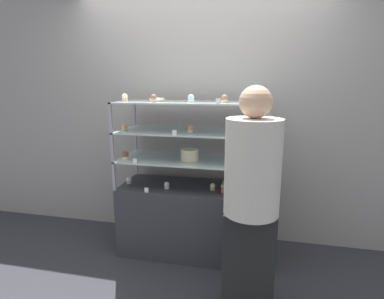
{
  "coord_description": "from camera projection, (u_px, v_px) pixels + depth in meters",
  "views": [
    {
      "loc": [
        0.58,
        -2.63,
        1.61
      ],
      "look_at": [
        0.0,
        0.0,
        1.03
      ],
      "focal_mm": 28.0,
      "sensor_mm": 36.0,
      "label": 1
    }
  ],
  "objects": [
    {
      "name": "layer_cake_centerpiece",
      "position": [
        190.0,
        155.0,
        2.73
      ],
      "size": [
        0.17,
        0.17,
        0.1
      ],
      "color": "beige",
      "rests_on": "display_riser_lower"
    },
    {
      "name": "cupcake_5",
      "position": [
        259.0,
        163.0,
        2.51
      ],
      "size": [
        0.06,
        0.06,
        0.08
      ],
      "color": "beige",
      "rests_on": "display_riser_lower"
    },
    {
      "name": "cupcake_10",
      "position": [
        154.0,
        98.0,
        2.58
      ],
      "size": [
        0.05,
        0.05,
        0.07
      ],
      "color": "#CCB28C",
      "rests_on": "display_riser_upper"
    },
    {
      "name": "customer_figure",
      "position": [
        251.0,
        197.0,
        2.04
      ],
      "size": [
        0.38,
        0.38,
        1.61
      ],
      "color": "black",
      "rests_on": "ground_plane"
    },
    {
      "name": "display_riser_middle",
      "position": [
        192.0,
        133.0,
        2.72
      ],
      "size": [
        1.35,
        0.54,
        0.26
      ],
      "color": "#99999E",
      "rests_on": "display_riser_lower"
    },
    {
      "name": "display_riser_upper",
      "position": [
        192.0,
        103.0,
        2.67
      ],
      "size": [
        1.35,
        0.54,
        0.26
      ],
      "color": "#99999E",
      "rests_on": "display_riser_middle"
    },
    {
      "name": "back_wall",
      "position": [
        201.0,
        115.0,
        3.09
      ],
      "size": [
        8.0,
        0.05,
        2.6
      ],
      "color": "gray",
      "rests_on": "ground_plane"
    },
    {
      "name": "cupcake_9",
      "position": [
        125.0,
        98.0,
        2.73
      ],
      "size": [
        0.05,
        0.05,
        0.07
      ],
      "color": "#CCB28C",
      "rests_on": "display_riser_upper"
    },
    {
      "name": "price_tag_1",
      "position": [
        135.0,
        161.0,
        2.63
      ],
      "size": [
        0.04,
        0.0,
        0.04
      ],
      "color": "white",
      "rests_on": "display_riser_lower"
    },
    {
      "name": "cupcake_7",
      "position": [
        191.0,
        129.0,
        2.64
      ],
      "size": [
        0.05,
        0.05,
        0.06
      ],
      "color": "beige",
      "rests_on": "display_riser_middle"
    },
    {
      "name": "display_base",
      "position": [
        192.0,
        219.0,
        2.9
      ],
      "size": [
        1.35,
        0.54,
        0.67
      ],
      "color": "#333338",
      "rests_on": "ground_plane"
    },
    {
      "name": "cupcake_3",
      "position": [
        259.0,
        193.0,
        2.56
      ],
      "size": [
        0.05,
        0.05,
        0.06
      ],
      "color": "#CCB28C",
      "rests_on": "display_base"
    },
    {
      "name": "donut_glazed",
      "position": [
        157.0,
        100.0,
        2.75
      ],
      "size": [
        0.14,
        0.14,
        0.03
      ],
      "color": "#EFE5CC",
      "rests_on": "display_riser_upper"
    },
    {
      "name": "cupcake_8",
      "position": [
        262.0,
        131.0,
        2.5
      ],
      "size": [
        0.05,
        0.05,
        0.06
      ],
      "color": "#CCB28C",
      "rests_on": "display_riser_middle"
    },
    {
      "name": "price_tag_2",
      "position": [
        174.0,
        133.0,
        2.49
      ],
      "size": [
        0.04,
        0.0,
        0.04
      ],
      "color": "white",
      "rests_on": "display_riser_middle"
    },
    {
      "name": "cupcake_11",
      "position": [
        191.0,
        99.0,
        2.56
      ],
      "size": [
        0.05,
        0.05,
        0.07
      ],
      "color": "beige",
      "rests_on": "display_riser_upper"
    },
    {
      "name": "cupcake_1",
      "position": [
        167.0,
        185.0,
        2.76
      ],
      "size": [
        0.05,
        0.05,
        0.06
      ],
      "color": "beige",
      "rests_on": "display_base"
    },
    {
      "name": "price_tag_3",
      "position": [
        218.0,
        101.0,
        2.36
      ],
      "size": [
        0.04,
        0.0,
        0.04
      ],
      "color": "white",
      "rests_on": "display_riser_upper"
    },
    {
      "name": "cupcake_0",
      "position": [
        129.0,
        180.0,
        2.91
      ],
      "size": [
        0.05,
        0.05,
        0.06
      ],
      "color": "#CCB28C",
      "rests_on": "display_base"
    },
    {
      "name": "cupcake_6",
      "position": [
        124.0,
        127.0,
        2.74
      ],
      "size": [
        0.05,
        0.05,
        0.06
      ],
      "color": "#CCB28C",
      "rests_on": "display_riser_middle"
    },
    {
      "name": "cupcake_13",
      "position": [
        265.0,
        99.0,
        2.42
      ],
      "size": [
        0.05,
        0.05,
        0.07
      ],
      "color": "white",
      "rests_on": "display_riser_upper"
    },
    {
      "name": "price_tag_0",
      "position": [
        146.0,
        190.0,
        2.66
      ],
      "size": [
        0.04,
        0.0,
        0.04
      ],
      "color": "white",
      "rests_on": "display_base"
    },
    {
      "name": "cupcake_4",
      "position": [
        125.0,
        155.0,
        2.77
      ],
      "size": [
        0.06,
        0.06,
        0.08
      ],
      "color": "white",
      "rests_on": "display_riser_lower"
    },
    {
      "name": "ground_plane",
      "position": [
        192.0,
        250.0,
        2.97
      ],
      "size": [
        20.0,
        20.0,
        0.0
      ],
      "primitive_type": "plane",
      "color": "#2D2D33"
    },
    {
      "name": "sheet_cake_frosted",
      "position": [
        233.0,
        187.0,
        2.7
      ],
      "size": [
        0.2,
        0.16,
        0.07
      ],
      "color": "#C66660",
      "rests_on": "display_base"
    },
    {
      "name": "cupcake_2",
      "position": [
        213.0,
        187.0,
        2.72
      ],
      "size": [
        0.05,
        0.05,
        0.06
      ],
      "color": "#CCB28C",
      "rests_on": "display_base"
    },
    {
      "name": "display_riser_lower",
      "position": [
        192.0,
        161.0,
        2.78
      ],
      "size": [
        1.35,
        0.54,
        0.26
      ],
      "color": "#99999E",
      "rests_on": "display_base"
    },
    {
      "name": "cupcake_12",
      "position": [
        225.0,
        99.0,
        2.49
      ],
      "size": [
        0.05,
        0.05,
        0.07
      ],
      "color": "#CCB28C",
      "rests_on": "display_riser_upper"
    }
  ]
}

